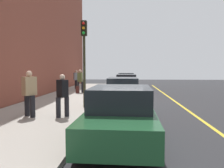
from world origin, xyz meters
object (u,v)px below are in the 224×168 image
(pedestrian_black_coat, at_px, (62,94))
(rolling_suitcase, at_px, (78,90))
(parked_car_charcoal, at_px, (126,80))
(parked_car_maroon, at_px, (126,83))
(traffic_light_pole, at_px, (84,49))
(parked_car_green, at_px, (121,115))
(parked_car_white, at_px, (123,92))
(pedestrian_tan_coat, at_px, (29,92))
(pedestrian_grey_coat, at_px, (76,79))
(pedestrian_olive_coat, at_px, (80,80))

(pedestrian_black_coat, height_order, rolling_suitcase, pedestrian_black_coat)
(pedestrian_black_coat, bearing_deg, rolling_suitcase, -171.25)
(parked_car_charcoal, xyz_separation_m, pedestrian_black_coat, (16.68, -2.24, 0.27))
(parked_car_maroon, bearing_deg, rolling_suitcase, -56.19)
(pedestrian_black_coat, xyz_separation_m, traffic_light_pole, (-2.27, 0.42, 1.92))
(rolling_suitcase, bearing_deg, parked_car_green, 18.28)
(parked_car_white, distance_m, pedestrian_tan_coat, 5.23)
(parked_car_maroon, height_order, pedestrian_grey_coat, pedestrian_grey_coat)
(parked_car_charcoal, height_order, traffic_light_pole, traffic_light_pole)
(parked_car_charcoal, bearing_deg, pedestrian_black_coat, -7.66)
(parked_car_white, xyz_separation_m, rolling_suitcase, (-4.70, -3.53, -0.34))
(traffic_light_pole, bearing_deg, parked_car_white, 131.10)
(pedestrian_olive_coat, bearing_deg, pedestrian_tan_coat, -0.60)
(pedestrian_black_coat, relative_size, rolling_suitcase, 1.85)
(parked_car_white, height_order, traffic_light_pole, traffic_light_pole)
(parked_car_charcoal, xyz_separation_m, parked_car_white, (12.84, -0.02, -0.00))
(traffic_light_pole, bearing_deg, pedestrian_olive_coat, -166.35)
(pedestrian_black_coat, height_order, pedestrian_olive_coat, pedestrian_olive_coat)
(parked_car_green, distance_m, pedestrian_olive_coat, 11.90)
(pedestrian_olive_coat, bearing_deg, rolling_suitcase, -17.72)
(parked_car_maroon, xyz_separation_m, pedestrian_tan_coat, (11.01, -3.62, 0.34))
(parked_car_green, height_order, pedestrian_tan_coat, pedestrian_tan_coat)
(pedestrian_grey_coat, relative_size, pedestrian_tan_coat, 0.96)
(parked_car_charcoal, height_order, parked_car_green, same)
(parked_car_charcoal, xyz_separation_m, parked_car_maroon, (5.70, 0.09, 0.00))
(parked_car_white, distance_m, pedestrian_grey_coat, 9.27)
(pedestrian_grey_coat, height_order, traffic_light_pole, traffic_light_pole)
(parked_car_white, height_order, pedestrian_grey_coat, pedestrian_grey_coat)
(pedestrian_black_coat, height_order, traffic_light_pole, traffic_light_pole)
(parked_car_charcoal, relative_size, pedestrian_olive_coat, 2.64)
(parked_car_maroon, distance_m, pedestrian_grey_coat, 4.64)
(parked_car_white, bearing_deg, parked_car_maroon, 179.08)
(parked_car_maroon, bearing_deg, traffic_light_pole, -12.39)
(pedestrian_olive_coat, relative_size, rolling_suitcase, 1.99)
(parked_car_white, height_order, pedestrian_black_coat, pedestrian_black_coat)
(traffic_light_pole, xyz_separation_m, rolling_suitcase, (-6.26, -1.73, -2.53))
(parked_car_maroon, relative_size, pedestrian_grey_coat, 2.82)
(traffic_light_pole, bearing_deg, parked_car_charcoal, 172.79)
(parked_car_white, distance_m, pedestrian_olive_coat, 6.13)
(pedestrian_black_coat, distance_m, traffic_light_pole, 3.00)
(pedestrian_tan_coat, bearing_deg, pedestrian_black_coat, 91.50)
(pedestrian_grey_coat, distance_m, traffic_light_pole, 10.24)
(parked_car_white, bearing_deg, pedestrian_tan_coat, -42.17)
(parked_car_green, relative_size, pedestrian_tan_coat, 2.33)
(parked_car_maroon, relative_size, pedestrian_tan_coat, 2.71)
(pedestrian_olive_coat, xyz_separation_m, rolling_suitcase, (0.38, -0.12, -0.68))
(parked_car_white, xyz_separation_m, pedestrian_black_coat, (3.84, -2.22, 0.27))
(traffic_light_pole, bearing_deg, parked_car_maroon, 167.61)
(parked_car_white, relative_size, pedestrian_grey_coat, 2.62)
(parked_car_maroon, relative_size, pedestrian_black_coat, 2.92)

